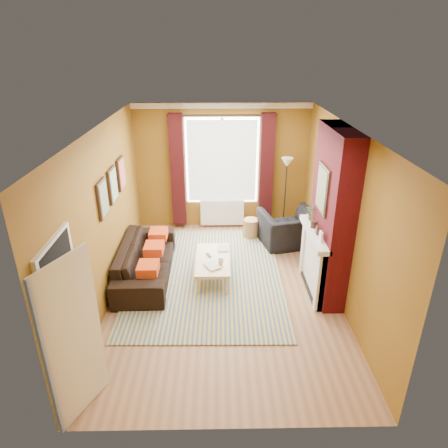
{
  "coord_description": "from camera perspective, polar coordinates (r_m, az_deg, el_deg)",
  "views": [
    {
      "loc": [
        -0.11,
        -5.85,
        3.93
      ],
      "look_at": [
        0.0,
        0.25,
        1.15
      ],
      "focal_mm": 32.0,
      "sensor_mm": 36.0,
      "label": 1
    }
  ],
  "objects": [
    {
      "name": "ground",
      "position": [
        7.05,
        0.04,
        -9.39
      ],
      "size": [
        5.5,
        5.5,
        0.0
      ],
      "primitive_type": "plane",
      "color": "brown",
      "rests_on": "ground"
    },
    {
      "name": "room_walls",
      "position": [
        6.68,
        5.38,
        1.94
      ],
      "size": [
        3.82,
        5.54,
        2.83
      ],
      "color": "brown",
      "rests_on": "ground"
    },
    {
      "name": "striped_rug",
      "position": [
        7.45,
        -2.53,
        -7.26
      ],
      "size": [
        2.78,
        3.82,
        0.02
      ],
      "rotation": [
        0.0,
        0.0,
        -0.01
      ],
      "color": "#305485",
      "rests_on": "ground"
    },
    {
      "name": "sofa",
      "position": [
        7.42,
        -11.11,
        -5.06
      ],
      "size": [
        0.92,
        2.26,
        0.66
      ],
      "primitive_type": "imported",
      "rotation": [
        0.0,
        0.0,
        1.59
      ],
      "color": "black",
      "rests_on": "ground"
    },
    {
      "name": "armchair",
      "position": [
        8.48,
        9.21,
        -0.71
      ],
      "size": [
        1.32,
        1.21,
        0.73
      ],
      "primitive_type": "imported",
      "rotation": [
        0.0,
        0.0,
        3.37
      ],
      "color": "black",
      "rests_on": "ground"
    },
    {
      "name": "coffee_table",
      "position": [
        7.2,
        -1.63,
        -5.26
      ],
      "size": [
        0.61,
        1.21,
        0.4
      ],
      "rotation": [
        0.0,
        0.0,
        -0.01
      ],
      "color": "#D6B87B",
      "rests_on": "ground"
    },
    {
      "name": "wicker_stool",
      "position": [
        8.8,
        3.87,
        -0.6
      ],
      "size": [
        0.37,
        0.37,
        0.42
      ],
      "rotation": [
        0.0,
        0.0,
        0.12
      ],
      "color": "#A67A48",
      "rests_on": "ground"
    },
    {
      "name": "floor_lamp",
      "position": [
        8.67,
        8.89,
        6.98
      ],
      "size": [
        0.32,
        0.32,
        1.73
      ],
      "rotation": [
        0.0,
        0.0,
        0.32
      ],
      "color": "black",
      "rests_on": "ground"
    },
    {
      "name": "book_a",
      "position": [
        6.88,
        -2.49,
        -6.27
      ],
      "size": [
        0.33,
        0.36,
        0.03
      ],
      "primitive_type": "imported",
      "rotation": [
        0.0,
        0.0,
        0.52
      ],
      "color": "#999999",
      "rests_on": "coffee_table"
    },
    {
      "name": "book_b",
      "position": [
        7.5,
        -0.86,
        -3.48
      ],
      "size": [
        0.2,
        0.27,
        0.02
      ],
      "primitive_type": "imported",
      "rotation": [
        0.0,
        0.0,
        -0.02
      ],
      "color": "#999999",
      "rests_on": "coffee_table"
    },
    {
      "name": "mug",
      "position": [
        6.98,
        -0.46,
        -5.4
      ],
      "size": [
        0.13,
        0.13,
        0.1
      ],
      "primitive_type": "imported",
      "rotation": [
        0.0,
        0.0,
        0.38
      ],
      "color": "#999999",
      "rests_on": "coffee_table"
    },
    {
      "name": "tv_remote",
      "position": [
        7.27,
        -2.19,
        -4.46
      ],
      "size": [
        0.1,
        0.16,
        0.02
      ],
      "rotation": [
        0.0,
        0.0,
        0.39
      ],
      "color": "#29292C",
      "rests_on": "coffee_table"
    }
  ]
}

